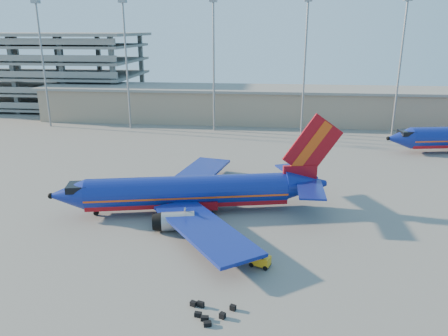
{
  "coord_description": "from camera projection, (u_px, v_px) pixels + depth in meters",
  "views": [
    {
      "loc": [
        8.3,
        -52.54,
        22.53
      ],
      "look_at": [
        1.87,
        5.06,
        4.0
      ],
      "focal_mm": 35.0,
      "sensor_mm": 36.0,
      "label": 1
    }
  ],
  "objects": [
    {
      "name": "ground",
      "position": [
        206.0,
        208.0,
        57.48
      ],
      "size": [
        220.0,
        220.0,
        0.0
      ],
      "primitive_type": "plane",
      "color": "slate",
      "rests_on": "ground"
    },
    {
      "name": "terminal_building",
      "position": [
        279.0,
        104.0,
        110.01
      ],
      "size": [
        122.0,
        16.0,
        8.5
      ],
      "color": "gray",
      "rests_on": "ground"
    },
    {
      "name": "parking_garage",
      "position": [
        38.0,
        67.0,
        130.55
      ],
      "size": [
        62.0,
        32.0,
        21.4
      ],
      "color": "slate",
      "rests_on": "ground"
    },
    {
      "name": "light_mast_row",
      "position": [
        259.0,
        53.0,
        95.15
      ],
      "size": [
        101.6,
        1.6,
        28.65
      ],
      "color": "gray",
      "rests_on": "ground"
    },
    {
      "name": "aircraft_main",
      "position": [
        195.0,
        192.0,
        55.64
      ],
      "size": [
        36.56,
        34.8,
        12.53
      ],
      "rotation": [
        0.0,
        0.0,
        0.21
      ],
      "color": "navy",
      "rests_on": "ground"
    },
    {
      "name": "baggage_tug",
      "position": [
        260.0,
        260.0,
        43.16
      ],
      "size": [
        2.24,
        1.78,
        1.4
      ],
      "rotation": [
        0.0,
        0.0,
        -0.35
      ],
      "color": "#EEA415",
      "rests_on": "ground"
    },
    {
      "name": "luggage_pile",
      "position": [
        208.0,
        313.0,
        35.95
      ],
      "size": [
        4.01,
        3.02,
        0.51
      ],
      "color": "black",
      "rests_on": "ground"
    }
  ]
}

